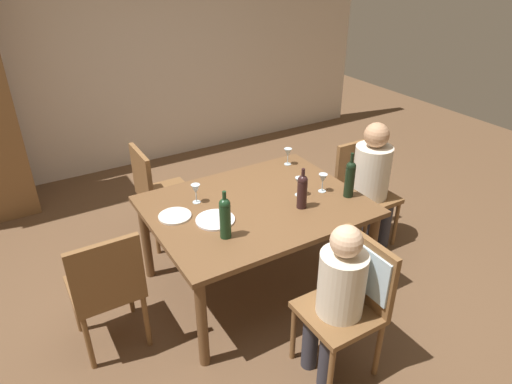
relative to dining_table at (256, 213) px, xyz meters
name	(u,v)px	position (x,y,z in m)	size (l,w,h in m)	color
ground_plane	(256,282)	(0.00, 0.00, -0.66)	(10.00, 10.00, 0.00)	brown
rear_room_partition	(130,52)	(0.00, 2.80, 0.69)	(6.40, 0.12, 2.70)	beige
dining_table	(256,213)	(0.00, 0.00, 0.00)	(1.56, 1.20, 0.74)	brown
chair_near	(356,289)	(0.12, -0.98, -0.07)	(0.46, 0.44, 0.92)	brown
chair_right_end	(362,186)	(1.16, 0.09, -0.13)	(0.44, 0.44, 0.92)	brown
chair_left_end	(106,285)	(-1.16, -0.09, -0.13)	(0.44, 0.44, 0.92)	brown
chair_far_left	(156,189)	(-0.44, 0.98, -0.13)	(0.44, 0.44, 0.92)	brown
person_woman_host	(337,292)	(-0.03, -0.98, -0.03)	(0.33, 0.28, 1.08)	#33333D
person_man_bearded	(373,178)	(1.16, -0.03, 0.00)	(0.32, 0.36, 1.15)	#33333D
wine_bottle_tall_green	(225,217)	(-0.39, -0.27, 0.23)	(0.08, 0.08, 0.34)	#19381E
wine_bottle_dark_red	(302,190)	(0.26, -0.21, 0.22)	(0.07, 0.07, 0.31)	black
wine_bottle_short_olive	(350,178)	(0.67, -0.26, 0.23)	(0.08, 0.08, 0.36)	black
wine_glass_near_left	(288,153)	(0.59, 0.45, 0.18)	(0.07, 0.07, 0.15)	silver
wine_glass_centre	(299,183)	(0.35, -0.05, 0.18)	(0.07, 0.07, 0.15)	silver
wine_glass_near_right	(196,190)	(-0.37, 0.25, 0.18)	(0.07, 0.07, 0.15)	silver
wine_glass_far	(323,179)	(0.54, -0.10, 0.18)	(0.07, 0.07, 0.15)	silver
dinner_plate_host	(215,220)	(-0.36, -0.05, 0.08)	(0.28, 0.28, 0.01)	white
dinner_plate_guest_left	(175,216)	(-0.59, 0.14, 0.08)	(0.23, 0.23, 0.01)	silver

